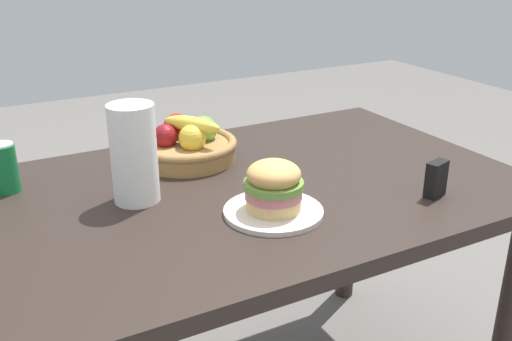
{
  "coord_description": "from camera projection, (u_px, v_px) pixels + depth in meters",
  "views": [
    {
      "loc": [
        -0.65,
        -1.22,
        1.35
      ],
      "look_at": [
        -0.01,
        -0.05,
        0.81
      ],
      "focal_mm": 40.75,
      "sensor_mm": 36.0,
      "label": 1
    }
  ],
  "objects": [
    {
      "name": "plate",
      "position": [
        273.0,
        211.0,
        1.34
      ],
      "size": [
        0.23,
        0.23,
        0.01
      ],
      "primitive_type": "cylinder",
      "color": "silver",
      "rests_on": "dining_table"
    },
    {
      "name": "soda_can",
      "position": [
        4.0,
        168.0,
        1.44
      ],
      "size": [
        0.07,
        0.07,
        0.13
      ],
      "color": "#147238",
      "rests_on": "dining_table"
    },
    {
      "name": "dining_table",
      "position": [
        251.0,
        219.0,
        1.54
      ],
      "size": [
        1.4,
        0.9,
        0.75
      ],
      "color": "#2D231E",
      "rests_on": "ground_plane"
    },
    {
      "name": "paper_towel_roll",
      "position": [
        134.0,
        154.0,
        1.37
      ],
      "size": [
        0.11,
        0.11,
        0.24
      ],
      "primitive_type": "cylinder",
      "color": "white",
      "rests_on": "dining_table"
    },
    {
      "name": "napkin_holder",
      "position": [
        436.0,
        179.0,
        1.42
      ],
      "size": [
        0.07,
        0.05,
        0.09
      ],
      "primitive_type": "cube",
      "rotation": [
        0.0,
        0.0,
        0.28
      ],
      "color": "black",
      "rests_on": "dining_table"
    },
    {
      "name": "sandwich",
      "position": [
        274.0,
        186.0,
        1.31
      ],
      "size": [
        0.14,
        0.14,
        0.12
      ],
      "color": "#E5BC75",
      "rests_on": "plate"
    },
    {
      "name": "fruit_basket",
      "position": [
        186.0,
        144.0,
        1.65
      ],
      "size": [
        0.29,
        0.29,
        0.14
      ],
      "color": "#9E7542",
      "rests_on": "dining_table"
    }
  ]
}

